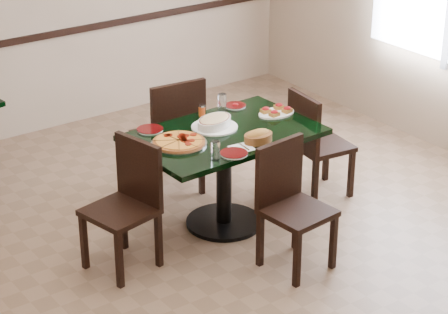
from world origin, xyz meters
TOP-DOWN VIEW (x-y plane):
  - floor at (0.00, 0.00)m, footprint 5.50×5.50m
  - room_shell at (1.02, 1.73)m, footprint 5.50×5.50m
  - main_table at (0.09, 0.26)m, footprint 1.35×0.89m
  - chair_far at (0.06, 0.90)m, footprint 0.50×0.50m
  - chair_near at (0.14, -0.43)m, footprint 0.45×0.45m
  - chair_right at (0.95, 0.24)m, footprint 0.45×0.45m
  - chair_left at (-0.74, 0.20)m, footprint 0.50×0.50m
  - pepperoni_pizza at (-0.28, 0.27)m, footprint 0.39×0.39m
  - lasagna_casserole at (0.09, 0.37)m, footprint 0.35×0.34m
  - bread_basket at (0.19, -0.01)m, footprint 0.22×0.16m
  - bruschetta_platter at (0.62, 0.31)m, footprint 0.30×0.21m
  - side_plate_near at (-0.08, -0.09)m, footprint 0.19×0.19m
  - side_plate_far_r at (0.46, 0.62)m, footprint 0.17×0.17m
  - side_plate_far_l at (-0.32, 0.60)m, footprint 0.19×0.19m
  - napkin_setting at (0.03, -0.04)m, footprint 0.16×0.16m
  - water_glass_a at (0.32, 0.60)m, footprint 0.07×0.07m
  - water_glass_b at (-0.23, -0.09)m, footprint 0.06×0.06m
  - pepper_shaker at (0.14, 0.61)m, footprint 0.05×0.05m

SIDE VIEW (x-z plane):
  - floor at x=0.00m, z-range 0.00..0.00m
  - chair_right at x=0.95m, z-range 0.05..0.92m
  - chair_near at x=0.14m, z-range 0.05..0.93m
  - chair_left at x=-0.74m, z-range 0.05..0.95m
  - chair_far at x=0.06m, z-range 0.06..1.04m
  - main_table at x=0.09m, z-range 0.19..0.94m
  - napkin_setting at x=0.03m, z-range 0.75..0.76m
  - side_plate_far_l at x=-0.32m, z-range 0.75..0.77m
  - side_plate_near at x=-0.08m, z-range 0.75..0.77m
  - side_plate_far_r at x=0.46m, z-range 0.74..0.77m
  - pepperoni_pizza at x=-0.28m, z-range 0.75..0.79m
  - bruschetta_platter at x=0.62m, z-range 0.75..0.80m
  - bread_basket at x=0.19m, z-range 0.74..0.84m
  - pepper_shaker at x=0.14m, z-range 0.75..0.84m
  - lasagna_casserole at x=0.09m, z-range 0.75..0.84m
  - water_glass_b at x=-0.23m, z-range 0.75..0.89m
  - water_glass_a at x=0.32m, z-range 0.75..0.89m
  - room_shell at x=1.02m, z-range -1.58..3.92m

